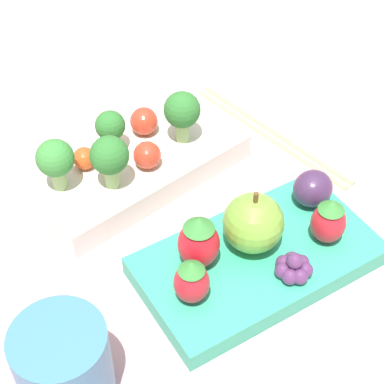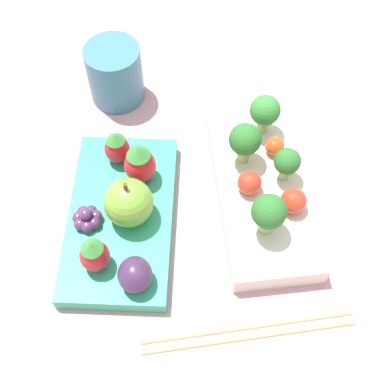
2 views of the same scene
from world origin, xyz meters
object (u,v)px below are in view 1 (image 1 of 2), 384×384
at_px(broccoli_floret_1, 110,157).
at_px(cherry_tomato_0, 144,121).
at_px(plum, 313,188).
at_px(apple, 253,223).
at_px(bento_box_fruit, 257,260).
at_px(cherry_tomato_2, 150,154).
at_px(strawberry_1, 329,221).
at_px(bento_box_savoury, 135,169).
at_px(strawberry_0, 199,241).
at_px(broccoli_floret_0, 110,127).
at_px(broccoli_floret_3, 55,160).
at_px(strawberry_2, 192,281).
at_px(drinking_cup, 64,367).
at_px(chopsticks_pair, 271,133).
at_px(cherry_tomato_1, 84,158).
at_px(grape_cluster, 294,267).
at_px(broccoli_floret_2, 182,112).

height_order(broccoli_floret_1, cherry_tomato_0, broccoli_floret_1).
bearing_deg(plum, apple, -178.93).
relative_size(bento_box_fruit, cherry_tomato_2, 8.23).
bearing_deg(strawberry_1, bento_box_savoury, 111.18).
distance_m(broccoli_floret_1, strawberry_0, 0.11).
bearing_deg(plum, broccoli_floret_0, 121.01).
distance_m(bento_box_savoury, broccoli_floret_3, 0.09).
bearing_deg(strawberry_2, drinking_cup, 179.09).
height_order(cherry_tomato_0, plum, cherry_tomato_0).
bearing_deg(strawberry_0, strawberry_1, -26.96).
xyz_separation_m(drinking_cup, chopsticks_pair, (0.32, 0.11, -0.03)).
relative_size(cherry_tomato_1, apple, 0.36).
relative_size(apple, strawberry_2, 1.39).
distance_m(cherry_tomato_1, chopsticks_pair, 0.20).
relative_size(strawberry_0, grape_cluster, 1.68).
bearing_deg(bento_box_fruit, chopsticks_pair, 40.90).
height_order(bento_box_fruit, strawberry_1, strawberry_1).
bearing_deg(chopsticks_pair, broccoli_floret_2, 162.50).
relative_size(broccoli_floret_2, grape_cluster, 1.71).
distance_m(bento_box_savoury, cherry_tomato_1, 0.05).
bearing_deg(bento_box_savoury, plum, -56.94).
relative_size(broccoli_floret_3, strawberry_2, 1.20).
distance_m(bento_box_savoury, grape_cluster, 0.19).
xyz_separation_m(cherry_tomato_2, plum, (0.09, -0.13, -0.00)).
xyz_separation_m(bento_box_savoury, bento_box_fruit, (0.01, -0.16, -0.00)).
distance_m(bento_box_fruit, broccoli_floret_3, 0.20).
distance_m(broccoli_floret_0, cherry_tomato_1, 0.04).
distance_m(broccoli_floret_2, strawberry_1, 0.17).
distance_m(bento_box_savoury, cherry_tomato_2, 0.03).
height_order(broccoli_floret_2, drinking_cup, broccoli_floret_2).
relative_size(bento_box_fruit, strawberry_1, 4.72).
distance_m(broccoli_floret_0, strawberry_0, 0.16).
distance_m(strawberry_1, strawberry_2, 0.13).
bearing_deg(cherry_tomato_2, broccoli_floret_1, 179.77).
relative_size(cherry_tomato_2, drinking_cup, 0.35).
relative_size(broccoli_floret_2, cherry_tomato_2, 2.06).
height_order(drinking_cup, chopsticks_pair, drinking_cup).
height_order(broccoli_floret_2, grape_cluster, broccoli_floret_2).
bearing_deg(cherry_tomato_0, cherry_tomato_2, -120.91).
xyz_separation_m(cherry_tomato_1, chopsticks_pair, (0.19, -0.06, -0.03)).
relative_size(bento_box_savoury, strawberry_1, 4.57).
distance_m(broccoli_floret_1, cherry_tomato_2, 0.05).
relative_size(broccoli_floret_0, broccoli_floret_1, 0.82).
xyz_separation_m(bento_box_savoury, drinking_cup, (-0.17, -0.15, 0.02)).
relative_size(bento_box_savoury, plum, 5.69).
xyz_separation_m(cherry_tomato_1, apple, (0.06, -0.16, 0.01)).
distance_m(cherry_tomato_2, strawberry_1, 0.18).
bearing_deg(chopsticks_pair, apple, -141.36).
height_order(strawberry_0, chopsticks_pair, strawberry_0).
bearing_deg(plum, strawberry_0, 173.99).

